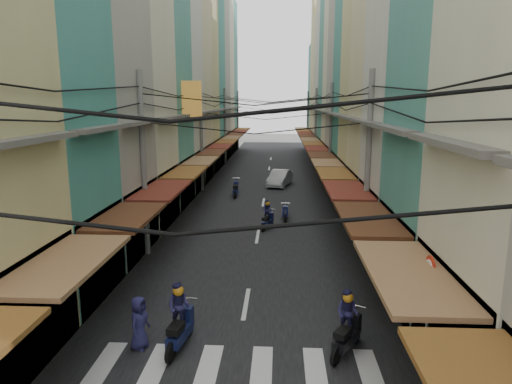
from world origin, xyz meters
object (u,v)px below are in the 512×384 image
(market_umbrella, at_px, (489,269))
(traffic_sign, at_px, (429,289))
(white_car, at_px, (280,186))
(bicycle, at_px, (428,313))

(market_umbrella, relative_size, traffic_sign, 0.76)
(traffic_sign, bearing_deg, market_umbrella, 40.57)
(white_car, bearing_deg, traffic_sign, -69.03)
(bicycle, relative_size, traffic_sign, 0.46)
(white_car, bearing_deg, market_umbrella, -63.05)
(bicycle, xyz_separation_m, market_umbrella, (1.06, -1.63, 2.18))
(white_car, height_order, traffic_sign, traffic_sign)
(white_car, xyz_separation_m, market_umbrella, (6.03, -24.28, 2.18))
(white_car, relative_size, traffic_sign, 1.41)
(white_car, xyz_separation_m, bicycle, (4.97, -22.65, 0.00))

